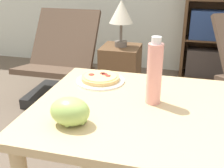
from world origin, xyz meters
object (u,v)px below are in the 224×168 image
object	(u,v)px
lounge_chair_near	(60,73)
side_table	(120,78)
table_lamp	(121,14)
pizza_on_plate	(100,79)
bookshelf	(214,23)
grape_bunch	(70,112)
drink_bottle	(154,73)

from	to	relation	value
lounge_chair_near	side_table	size ratio (longest dim) A/B	1.42
table_lamp	pizza_on_plate	bearing A→B (deg)	-82.63
bookshelf	table_lamp	xyz separation A→B (m)	(-0.86, -1.08, 0.23)
lounge_chair_near	table_lamp	world-z (taller)	table_lamp
lounge_chair_near	bookshelf	size ratio (longest dim) A/B	0.62
pizza_on_plate	grape_bunch	size ratio (longest dim) A/B	1.64
drink_bottle	side_table	distance (m)	1.45
side_table	drink_bottle	bearing A→B (deg)	-71.03
lounge_chair_near	side_table	xyz separation A→B (m)	(0.64, -0.05, 0.02)
pizza_on_plate	bookshelf	distance (m)	2.30
pizza_on_plate	lounge_chair_near	world-z (taller)	lounge_chair_near
table_lamp	bookshelf	bearing A→B (deg)	51.38
bookshelf	side_table	xyz separation A→B (m)	(-0.86, -1.08, -0.37)
grape_bunch	bookshelf	world-z (taller)	bookshelf
table_lamp	side_table	bearing A→B (deg)	126.87
pizza_on_plate	bookshelf	size ratio (longest dim) A/B	0.18
grape_bunch	drink_bottle	distance (m)	0.40
bookshelf	grape_bunch	bearing A→B (deg)	-105.09
lounge_chair_near	grape_bunch	bearing A→B (deg)	-63.24
side_table	lounge_chair_near	bearing A→B (deg)	175.80
grape_bunch	table_lamp	world-z (taller)	table_lamp
grape_bunch	side_table	distance (m)	1.62
drink_bottle	side_table	bearing A→B (deg)	108.97
grape_bunch	bookshelf	bearing A→B (deg)	74.91
pizza_on_plate	side_table	xyz separation A→B (m)	(-0.14, 1.10, -0.43)
drink_bottle	side_table	xyz separation A→B (m)	(-0.44, 1.27, -0.55)
bookshelf	side_table	bearing A→B (deg)	-128.62
lounge_chair_near	side_table	world-z (taller)	lounge_chair_near
side_table	pizza_on_plate	bearing A→B (deg)	-82.63
lounge_chair_near	table_lamp	distance (m)	0.89
grape_bunch	table_lamp	bearing A→B (deg)	95.82
grape_bunch	drink_bottle	size ratio (longest dim) A/B	0.52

